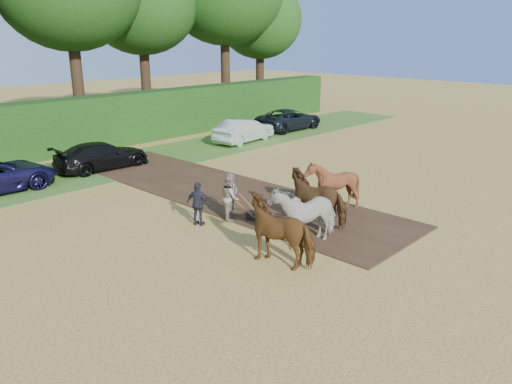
% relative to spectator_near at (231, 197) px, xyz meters
% --- Properties ---
extents(ground, '(120.00, 120.00, 0.00)m').
position_rel_spectator_near_xyz_m(ground, '(0.54, -4.32, -0.82)').
color(ground, gold).
rests_on(ground, ground).
extents(earth_strip, '(4.50, 17.00, 0.05)m').
position_rel_spectator_near_xyz_m(earth_strip, '(2.04, 2.68, -0.79)').
color(earth_strip, '#472D1C').
rests_on(earth_strip, ground).
extents(grass_verge, '(50.00, 5.00, 0.03)m').
position_rel_spectator_near_xyz_m(grass_verge, '(0.54, 9.68, -0.80)').
color(grass_verge, '#38601E').
rests_on(grass_verge, ground).
extents(hedgerow, '(46.00, 1.60, 3.00)m').
position_rel_spectator_near_xyz_m(hedgerow, '(0.54, 14.18, 0.68)').
color(hedgerow, '#14380F').
rests_on(hedgerow, ground).
extents(spectator_near, '(0.99, 1.01, 1.64)m').
position_rel_spectator_near_xyz_m(spectator_near, '(0.00, 0.00, 0.00)').
color(spectator_near, tan).
rests_on(spectator_near, ground).
extents(spectator_far, '(0.68, 0.98, 1.55)m').
position_rel_spectator_near_xyz_m(spectator_far, '(-1.18, 0.38, -0.04)').
color(spectator_far, '#21222D').
rests_on(spectator_far, ground).
extents(plough_team, '(6.44, 5.27, 1.93)m').
position_rel_spectator_near_xyz_m(plough_team, '(0.97, -2.75, 0.14)').
color(plough_team, brown).
rests_on(plough_team, ground).
extents(parked_cars, '(35.48, 3.01, 1.46)m').
position_rel_spectator_near_xyz_m(parked_cars, '(0.89, 9.56, -0.11)').
color(parked_cars, silver).
rests_on(parked_cars, ground).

